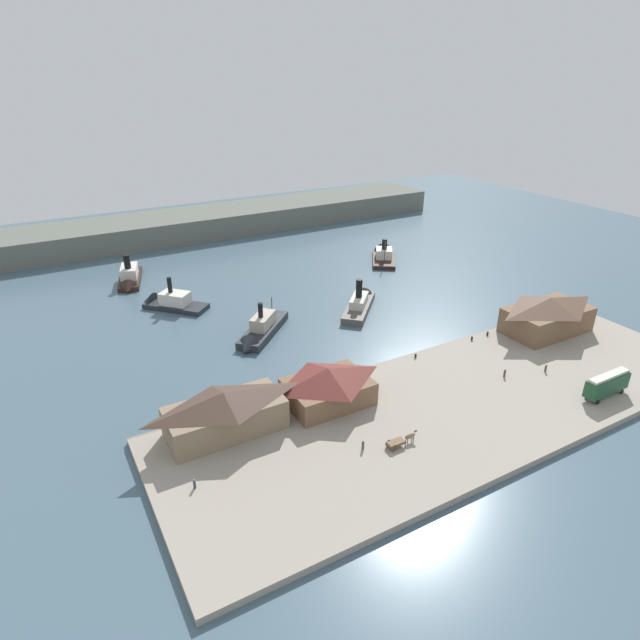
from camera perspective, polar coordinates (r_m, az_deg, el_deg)
ground_plane at (r=116.35m, az=7.21°, el=-3.75°), size 320.00×320.00×0.00m
quay_promenade at (r=102.00m, az=14.58°, el=-8.60°), size 110.00×36.00×1.20m
seawall_edge at (r=113.63m, az=8.29°, el=-4.29°), size 110.00×0.80×1.00m
ferry_shed_east_terminal at (r=90.27m, az=-10.06°, el=-9.60°), size 19.61×9.09×7.56m
ferry_shed_customs_shed at (r=96.29m, az=0.84°, el=-6.92°), size 15.03×10.94×7.01m
ferry_shed_central_terminal at (r=131.91m, az=23.04°, el=0.56°), size 19.68×11.49×8.26m
street_tram at (r=111.48m, az=28.21°, el=-5.98°), size 9.94×2.54×4.59m
horse_cart at (r=88.69m, az=8.61°, el=-12.53°), size 5.73×1.57×1.87m
pedestrian_near_west_shed at (r=115.96m, az=22.87°, el=-4.74°), size 0.40×0.40×1.62m
pedestrian_walking_west at (r=111.22m, az=19.04°, el=-5.36°), size 0.42×0.42×1.72m
pedestrian_near_east_shed at (r=82.46m, az=-13.20°, el=-16.61°), size 0.39×0.39×1.57m
pedestrian_at_waters_edge at (r=87.31m, az=4.59°, el=-13.11°), size 0.42×0.42×1.68m
mooring_post_center_east at (r=113.79m, az=10.12°, el=-3.73°), size 0.44×0.44×0.90m
mooring_post_west at (r=126.89m, az=17.38°, el=-1.36°), size 0.44×0.44×0.90m
mooring_post_center_west at (r=123.65m, az=15.85°, el=-1.87°), size 0.44×0.44×0.90m
ferry_near_quay at (r=175.39m, az=6.77°, el=6.90°), size 15.84×18.96×10.57m
ferry_moored_east at (r=138.02m, az=4.30°, el=1.90°), size 17.93×18.44×10.13m
ferry_outer_harbor at (r=162.27m, az=-19.60°, el=4.19°), size 10.22×19.65×10.25m
ferry_approaching_east at (r=143.16m, az=-15.85°, el=1.83°), size 16.28×16.87×10.41m
ferry_mid_harbor at (r=122.91m, az=-6.43°, el=-1.24°), size 18.56×18.24×9.68m
far_headland at (r=207.25m, az=-11.17°, el=10.26°), size 180.00×24.00×8.00m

